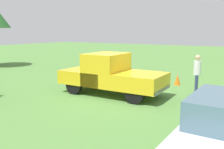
# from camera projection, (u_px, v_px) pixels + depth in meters

# --- Properties ---
(ground_plane) EXTENTS (80.00, 80.00, 0.00)m
(ground_plane) POSITION_uv_depth(u_px,v_px,m) (118.00, 93.00, 11.32)
(ground_plane) COLOR #54843D
(pickup_truck) EXTENTS (4.71, 2.00, 1.82)m
(pickup_truck) POSITION_uv_depth(u_px,v_px,m) (110.00, 73.00, 11.04)
(pickup_truck) COLOR black
(pickup_truck) RESTS_ON ground_plane
(person_bystander) EXTENTS (0.39, 0.39, 1.74)m
(person_bystander) POSITION_uv_depth(u_px,v_px,m) (197.00, 72.00, 11.24)
(person_bystander) COLOR navy
(person_bystander) RESTS_ON ground_plane
(traffic_cone) EXTENTS (0.32, 0.32, 0.55)m
(traffic_cone) POSITION_uv_depth(u_px,v_px,m) (177.00, 80.00, 13.04)
(traffic_cone) COLOR orange
(traffic_cone) RESTS_ON ground_plane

